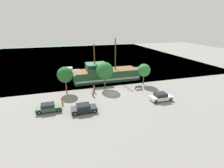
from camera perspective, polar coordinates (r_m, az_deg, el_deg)
The scene contains 14 objects.
ground_plane at distance 36.34m, azimuth 0.19°, elevation -2.86°, with size 160.00×160.00×0.00m, color gray.
water_surface at distance 77.98m, azimuth -9.65°, elevation 8.95°, with size 80.00×80.00×0.00m, color slate.
pirate_ship at distance 43.92m, azimuth -2.21°, elevation 3.35°, with size 17.54×5.40×10.28m.
moored_boat_dockside at distance 51.16m, azimuth -13.65°, elevation 4.01°, with size 5.71×2.34×1.82m.
parked_car_curb_front at distance 30.56m, azimuth -20.02°, elevation -7.21°, with size 3.98×1.81×1.35m.
parked_car_curb_mid at distance 28.87m, azimuth -9.22°, elevation -7.80°, with size 4.11×2.02×1.37m.
parked_car_curb_rear at distance 33.82m, azimuth 15.64°, elevation -4.03°, with size 4.08×1.94×1.50m.
fire_hydrant at distance 32.08m, azimuth -15.85°, elevation -6.00°, with size 0.42×0.25×0.76m.
bench_promenade_east at distance 38.49m, azimuth 8.64°, elevation -1.10°, with size 1.59×0.45×0.85m.
pedestrian_walking_near at distance 36.43m, azimuth -5.87°, elevation -1.61°, with size 0.32×0.32×1.54m.
pedestrian_walking_far at distance 34.60m, azimuth -6.25°, elevation -2.72°, with size 0.32×0.32×1.61m.
tree_row_east at distance 36.60m, azimuth -15.07°, elevation 2.92°, with size 3.22×3.22×5.42m.
tree_row_mideast at distance 37.79m, azimuth -2.40°, elevation 4.38°, with size 3.68×3.68×5.83m.
tree_row_midwest at distance 40.88m, azimuth 10.39°, elevation 4.43°, with size 2.95×2.95×4.92m.
Camera 1 is at (-10.08, -32.09, 13.76)m, focal length 28.00 mm.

